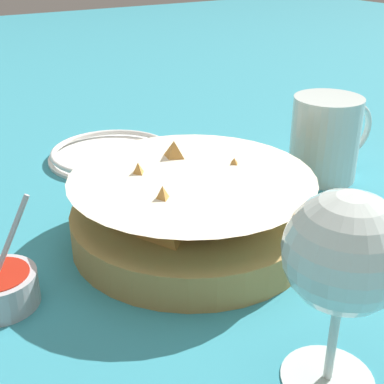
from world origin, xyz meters
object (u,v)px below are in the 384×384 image
sauce_cup (0,287)px  beer_mug (325,141)px  food_basket (191,210)px  wine_glass (345,258)px  side_plate (112,153)px

sauce_cup → beer_mug: (0.45, 0.05, 0.03)m
food_basket → wine_glass: wine_glass is taller
beer_mug → side_plate: 0.31m
food_basket → wine_glass: bearing=-95.6°
sauce_cup → beer_mug: 0.46m
sauce_cup → wine_glass: bearing=-50.5°
side_plate → sauce_cup: bearing=-130.6°
wine_glass → side_plate: size_ratio=0.83×
food_basket → side_plate: 0.27m
wine_glass → sauce_cup: bearing=129.5°
sauce_cup → side_plate: bearing=49.4°
wine_glass → side_plate: 0.51m
beer_mug → side_plate: (-0.22, 0.22, -0.05)m
food_basket → beer_mug: bearing=10.8°
food_basket → side_plate: (0.02, 0.26, -0.03)m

